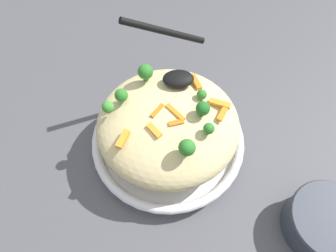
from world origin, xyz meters
TOP-DOWN VIEW (x-y plane):
  - ground_plane at (0.00, 0.00)m, footprint 2.40×2.40m
  - serving_bowl at (0.00, 0.00)m, footprint 0.30×0.30m
  - pasta_mound at (0.00, 0.00)m, footprint 0.26×0.25m
  - carrot_piece_0 at (0.01, -0.03)m, footprint 0.03×0.01m
  - carrot_piece_1 at (0.09, -0.01)m, footprint 0.02×0.03m
  - carrot_piece_2 at (0.09, 0.01)m, footprint 0.04×0.02m
  - carrot_piece_3 at (-0.02, -0.00)m, footprint 0.02×0.03m
  - carrot_piece_4 at (0.05, 0.06)m, footprint 0.02×0.04m
  - carrot_piece_5 at (-0.07, -0.05)m, footprint 0.02×0.03m
  - carrot_piece_6 at (-0.02, -0.04)m, footprint 0.03×0.03m
  - carrot_piece_7 at (0.01, -0.01)m, footprint 0.03×0.04m
  - broccoli_floret_0 at (0.03, -0.08)m, footprint 0.03×0.03m
  - broccoli_floret_1 at (0.06, -0.04)m, footprint 0.02×0.02m
  - broccoli_floret_2 at (-0.10, 0.01)m, footprint 0.02×0.02m
  - broccoli_floret_3 at (-0.04, 0.07)m, footprint 0.03×0.03m
  - broccoli_floret_4 at (0.06, -0.01)m, footprint 0.02×0.02m
  - broccoli_floret_5 at (-0.08, 0.03)m, footprint 0.02×0.02m
  - broccoli_floret_6 at (0.06, 0.03)m, footprint 0.02×0.02m
  - serving_spoon at (0.01, 0.09)m, footprint 0.16×0.12m
  - companion_bowl at (0.26, -0.17)m, footprint 0.13×0.13m

SIDE VIEW (x-z plane):
  - ground_plane at x=0.00m, z-range 0.00..0.00m
  - serving_bowl at x=0.00m, z-range 0.00..0.04m
  - companion_bowl at x=0.26m, z-range 0.00..0.07m
  - pasta_mound at x=0.00m, z-range 0.04..0.13m
  - carrot_piece_1 at x=0.09m, z-range 0.12..0.13m
  - carrot_piece_4 at x=0.05m, z-range 0.12..0.13m
  - carrot_piece_2 at x=0.09m, z-range 0.12..0.13m
  - carrot_piece_5 at x=-0.07m, z-range 0.12..0.13m
  - carrot_piece_6 at x=-0.02m, z-range 0.13..0.13m
  - carrot_piece_0 at x=0.01m, z-range 0.13..0.13m
  - carrot_piece_3 at x=-0.02m, z-range 0.13..0.13m
  - carrot_piece_7 at x=0.01m, z-range 0.13..0.13m
  - broccoli_floret_6 at x=0.06m, z-range 0.12..0.14m
  - broccoli_floret_2 at x=-0.10m, z-range 0.12..0.15m
  - broccoli_floret_1 at x=0.06m, z-range 0.12..0.15m
  - broccoli_floret_5 at x=-0.08m, z-range 0.12..0.15m
  - broccoli_floret_3 at x=-0.04m, z-range 0.12..0.16m
  - broccoli_floret_0 at x=0.03m, z-range 0.13..0.16m
  - broccoli_floret_4 at x=0.06m, z-range 0.13..0.16m
  - serving_spoon at x=0.01m, z-range 0.10..0.20m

